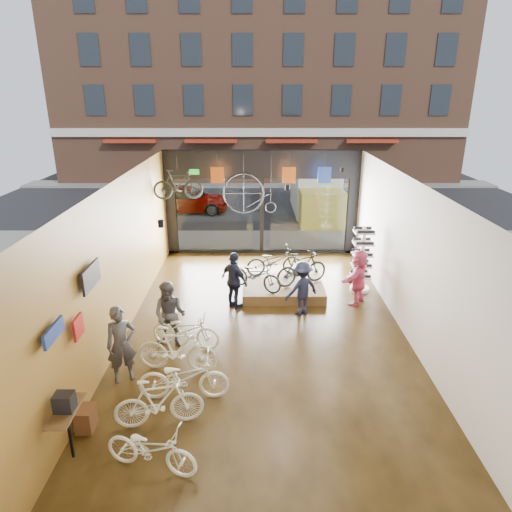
{
  "coord_description": "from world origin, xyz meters",
  "views": [
    {
      "loc": [
        -0.23,
        -10.29,
        5.76
      ],
      "look_at": [
        -0.22,
        1.4,
        1.51
      ],
      "focal_mm": 32.0,
      "sensor_mm": 36.0,
      "label": 1
    }
  ],
  "objects_px": {
    "floor_bike_1": "(159,402)",
    "customer_1": "(170,315)",
    "display_bike_right": "(274,261)",
    "penny_farthing": "(252,195)",
    "floor_bike_4": "(185,330)",
    "display_bike_mid": "(302,268)",
    "customer_2": "(234,281)",
    "floor_bike_0": "(151,448)",
    "box_truck": "(317,193)",
    "display_bike_left": "(255,275)",
    "customer_0": "(121,344)",
    "hung_bike": "(178,185)",
    "sunglasses_rack": "(362,260)",
    "customer_5": "(358,277)",
    "floor_bike_2": "(184,377)",
    "floor_bike_3": "(177,349)",
    "display_platform": "(283,288)",
    "street_car": "(186,198)",
    "customer_3": "(302,288)"
  },
  "relations": [
    {
      "from": "customer_1",
      "to": "floor_bike_3",
      "type": "bearing_deg",
      "value": -62.47
    },
    {
      "from": "floor_bike_3",
      "to": "display_bike_left",
      "type": "xyz_separation_m",
      "value": [
        1.69,
        3.68,
        0.21
      ]
    },
    {
      "from": "floor_bike_3",
      "to": "customer_3",
      "type": "xyz_separation_m",
      "value": [
        2.93,
        2.68,
        0.23
      ]
    },
    {
      "from": "floor_bike_0",
      "to": "customer_0",
      "type": "height_order",
      "value": "customer_0"
    },
    {
      "from": "customer_2",
      "to": "customer_5",
      "type": "distance_m",
      "value": 3.5
    },
    {
      "from": "customer_2",
      "to": "display_platform",
      "type": "bearing_deg",
      "value": -101.71
    },
    {
      "from": "customer_1",
      "to": "hung_bike",
      "type": "relative_size",
      "value": 1.03
    },
    {
      "from": "floor_bike_3",
      "to": "sunglasses_rack",
      "type": "bearing_deg",
      "value": -41.15
    },
    {
      "from": "display_bike_mid",
      "to": "box_truck",
      "type": "bearing_deg",
      "value": -35.42
    },
    {
      "from": "display_bike_right",
      "to": "penny_farthing",
      "type": "distance_m",
      "value": 2.47
    },
    {
      "from": "display_bike_right",
      "to": "hung_bike",
      "type": "height_order",
      "value": "hung_bike"
    },
    {
      "from": "floor_bike_3",
      "to": "customer_1",
      "type": "xyz_separation_m",
      "value": [
        -0.32,
        1.06,
        0.28
      ]
    },
    {
      "from": "floor_bike_4",
      "to": "customer_2",
      "type": "relative_size",
      "value": 1.03
    },
    {
      "from": "street_car",
      "to": "display_bike_left",
      "type": "height_order",
      "value": "street_car"
    },
    {
      "from": "customer_1",
      "to": "penny_farthing",
      "type": "relative_size",
      "value": 0.96
    },
    {
      "from": "display_bike_left",
      "to": "customer_0",
      "type": "relative_size",
      "value": 1.01
    },
    {
      "from": "display_platform",
      "to": "sunglasses_rack",
      "type": "distance_m",
      "value": 2.51
    },
    {
      "from": "box_truck",
      "to": "floor_bike_4",
      "type": "xyz_separation_m",
      "value": [
        -4.57,
        -11.77,
        -0.76
      ]
    },
    {
      "from": "box_truck",
      "to": "customer_3",
      "type": "distance_m",
      "value": 10.25
    },
    {
      "from": "floor_bike_3",
      "to": "display_bike_right",
      "type": "bearing_deg",
      "value": -17.59
    },
    {
      "from": "customer_5",
      "to": "sunglasses_rack",
      "type": "relative_size",
      "value": 0.81
    },
    {
      "from": "floor_bike_0",
      "to": "display_bike_right",
      "type": "bearing_deg",
      "value": -0.38
    },
    {
      "from": "display_bike_mid",
      "to": "customer_2",
      "type": "xyz_separation_m",
      "value": [
        -1.95,
        -0.95,
        0.01
      ]
    },
    {
      "from": "floor_bike_1",
      "to": "customer_1",
      "type": "bearing_deg",
      "value": -5.27
    },
    {
      "from": "floor_bike_3",
      "to": "street_car",
      "type": "bearing_deg",
      "value": 15.12
    },
    {
      "from": "box_truck",
      "to": "floor_bike_0",
      "type": "xyz_separation_m",
      "value": [
        -4.57,
        -15.54,
        -0.78
      ]
    },
    {
      "from": "box_truck",
      "to": "floor_bike_2",
      "type": "xyz_separation_m",
      "value": [
        -4.32,
        -13.71,
        -0.73
      ]
    },
    {
      "from": "floor_bike_0",
      "to": "customer_5",
      "type": "relative_size",
      "value": 0.98
    },
    {
      "from": "floor_bike_0",
      "to": "floor_bike_4",
      "type": "distance_m",
      "value": 3.77
    },
    {
      "from": "floor_bike_1",
      "to": "penny_farthing",
      "type": "relative_size",
      "value": 0.95
    },
    {
      "from": "customer_2",
      "to": "hung_bike",
      "type": "height_order",
      "value": "hung_bike"
    },
    {
      "from": "display_bike_mid",
      "to": "customer_3",
      "type": "height_order",
      "value": "customer_3"
    },
    {
      "from": "hung_bike",
      "to": "sunglasses_rack",
      "type": "bearing_deg",
      "value": -114.53
    },
    {
      "from": "floor_bike_2",
      "to": "box_truck",
      "type": "bearing_deg",
      "value": -19.39
    },
    {
      "from": "floor_bike_3",
      "to": "customer_5",
      "type": "relative_size",
      "value": 1.1
    },
    {
      "from": "customer_1",
      "to": "sunglasses_rack",
      "type": "relative_size",
      "value": 0.82
    },
    {
      "from": "floor_bike_3",
      "to": "customer_5",
      "type": "height_order",
      "value": "customer_5"
    },
    {
      "from": "floor_bike_2",
      "to": "sunglasses_rack",
      "type": "relative_size",
      "value": 0.9
    },
    {
      "from": "floor_bike_0",
      "to": "floor_bike_1",
      "type": "relative_size",
      "value": 0.98
    },
    {
      "from": "display_platform",
      "to": "customer_2",
      "type": "height_order",
      "value": "customer_2"
    },
    {
      "from": "display_bike_right",
      "to": "customer_0",
      "type": "xyz_separation_m",
      "value": [
        -3.34,
        -5.08,
        0.08
      ]
    },
    {
      "from": "floor_bike_0",
      "to": "display_bike_right",
      "type": "xyz_separation_m",
      "value": [
        2.23,
        7.53,
        0.34
      ]
    },
    {
      "from": "floor_bike_0",
      "to": "customer_5",
      "type": "height_order",
      "value": "customer_5"
    },
    {
      "from": "floor_bike_4",
      "to": "sunglasses_rack",
      "type": "height_order",
      "value": "sunglasses_rack"
    },
    {
      "from": "box_truck",
      "to": "penny_farthing",
      "type": "bearing_deg",
      "value": -115.33
    },
    {
      "from": "customer_0",
      "to": "street_car",
      "type": "bearing_deg",
      "value": 66.93
    },
    {
      "from": "floor_bike_4",
      "to": "customer_1",
      "type": "bearing_deg",
      "value": 96.9
    },
    {
      "from": "floor_bike_2",
      "to": "customer_1",
      "type": "height_order",
      "value": "customer_1"
    },
    {
      "from": "floor_bike_2",
      "to": "display_bike_right",
      "type": "distance_m",
      "value": 6.05
    },
    {
      "from": "box_truck",
      "to": "floor_bike_0",
      "type": "height_order",
      "value": "box_truck"
    }
  ]
}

